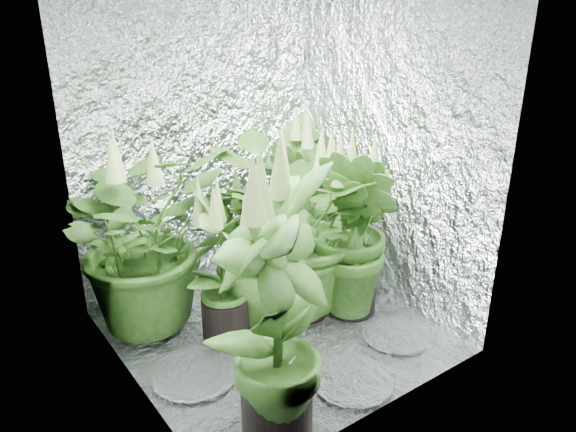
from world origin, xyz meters
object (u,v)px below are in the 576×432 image
(plant_c, at_px, (298,192))
(plant_g, at_px, (354,233))
(plant_d, at_px, (256,254))
(plant_e, at_px, (302,231))
(circulation_fan, at_px, (296,242))
(plant_f, at_px, (276,309))
(plant_b, at_px, (223,268))
(plant_a, at_px, (144,239))

(plant_c, distance_m, plant_g, 0.73)
(plant_d, height_order, plant_e, plant_e)
(plant_c, height_order, circulation_fan, plant_c)
(plant_e, height_order, plant_g, plant_e)
(plant_d, distance_m, plant_g, 0.57)
(plant_f, relative_size, plant_g, 1.18)
(plant_g, relative_size, circulation_fan, 3.19)
(plant_e, bearing_deg, plant_b, 173.97)
(plant_a, distance_m, plant_f, 1.10)
(plant_g, bearing_deg, plant_a, 151.69)
(plant_c, height_order, plant_f, plant_f)
(plant_a, height_order, plant_e, plant_a)
(plant_c, distance_m, plant_d, 0.81)
(plant_b, relative_size, plant_d, 1.01)
(plant_a, bearing_deg, plant_c, 8.18)
(plant_c, distance_m, plant_e, 0.69)
(plant_a, height_order, circulation_fan, plant_a)
(plant_g, xyz_separation_m, circulation_fan, (0.11, 0.70, -0.36))
(plant_a, relative_size, plant_g, 1.03)
(plant_g, bearing_deg, plant_e, 148.47)
(plant_f, bearing_deg, plant_e, 46.60)
(plant_a, distance_m, circulation_fan, 1.21)
(plant_d, distance_m, plant_f, 0.90)
(plant_c, xyz_separation_m, circulation_fan, (-0.03, -0.02, -0.36))
(plant_c, height_order, plant_d, plant_c)
(plant_e, xyz_separation_m, circulation_fan, (0.36, 0.55, -0.38))
(plant_b, bearing_deg, plant_e, -6.03)
(plant_a, height_order, plant_g, plant_a)
(plant_c, xyz_separation_m, plant_g, (-0.14, -0.72, -0.00))
(plant_b, relative_size, plant_f, 0.71)
(plant_f, bearing_deg, plant_d, 62.90)
(plant_a, distance_m, plant_b, 0.47)
(plant_c, height_order, plant_g, plant_g)
(plant_b, xyz_separation_m, plant_f, (-0.17, -0.74, 0.19))
(plant_g, bearing_deg, plant_d, 153.97)
(plant_f, bearing_deg, circulation_fan, 50.66)
(circulation_fan, bearing_deg, plant_a, -163.91)
(plant_c, bearing_deg, plant_b, -149.73)
(plant_a, relative_size, plant_e, 0.95)
(plant_b, distance_m, plant_e, 0.50)
(plant_c, xyz_separation_m, plant_e, (-0.40, -0.57, 0.02))
(plant_e, xyz_separation_m, plant_f, (-0.65, -0.69, 0.08))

